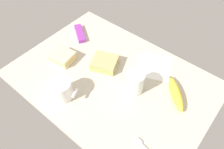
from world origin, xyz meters
TOP-DOWN VIEW (x-y plane):
  - tabletop at (0.00, 0.00)cm, footprint 90.00×64.00cm
  - coffee_mug_black at (-10.43, -20.84)cm, footprint 12.00×9.41cm
  - sandwich_main at (-26.27, -6.12)cm, footprint 11.48×10.62cm
  - sandwich_side at (-7.73, 3.86)cm, footprint 14.67×14.03cm
  - glass_of_milk at (11.37, 1.49)cm, footprint 7.98×7.98cm
  - banana at (27.24, 9.82)cm, footprint 15.30×15.43cm
  - spoon at (29.04, -17.23)cm, footprint 11.83×3.11cm
  - snack_bar at (-33.48, 12.79)cm, footprint 13.88×11.14cm
  - paper_napkin at (11.26, 18.76)cm, footprint 21.21×21.21cm

SIDE VIEW (x-z plane):
  - tabletop at x=0.00cm, z-range 0.00..2.00cm
  - paper_napkin at x=11.26cm, z-range 2.00..2.30cm
  - spoon at x=29.04cm, z-range 1.98..2.78cm
  - snack_bar at x=-33.48cm, z-range 2.00..4.00cm
  - banana at x=27.24cm, z-range 2.00..6.13cm
  - sandwich_main at x=-26.27cm, z-range 2.00..6.40cm
  - sandwich_side at x=-7.73cm, z-range 2.00..6.40cm
  - coffee_mug_black at x=-10.43cm, z-range 2.14..11.12cm
  - glass_of_milk at x=11.37cm, z-range 1.64..12.01cm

